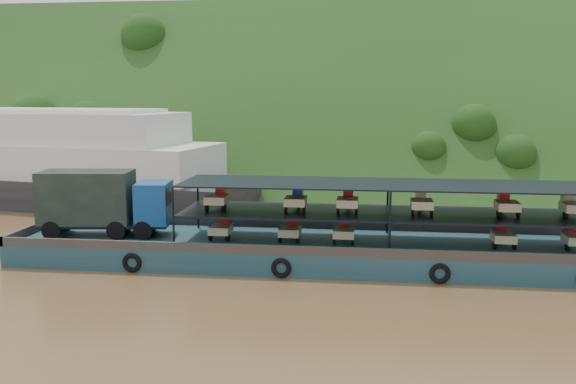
# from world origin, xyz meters

# --- Properties ---
(ground) EXTENTS (160.00, 160.00, 0.00)m
(ground) POSITION_xyz_m (0.00, 0.00, 0.00)
(ground) COLOR brown
(ground) RESTS_ON ground
(hillside) EXTENTS (140.00, 39.60, 39.60)m
(hillside) POSITION_xyz_m (0.00, 36.00, 0.00)
(hillside) COLOR #1B3412
(hillside) RESTS_ON ground
(cargo_barge) EXTENTS (35.00, 7.18, 4.98)m
(cargo_barge) POSITION_xyz_m (-0.86, -1.84, 1.25)
(cargo_barge) COLOR #143F48
(cargo_barge) RESTS_ON ground
(passenger_ferry) EXTENTS (41.07, 16.67, 8.09)m
(passenger_ferry) POSITION_xyz_m (-26.69, 15.61, 3.50)
(passenger_ferry) COLOR black
(passenger_ferry) RESTS_ON ground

